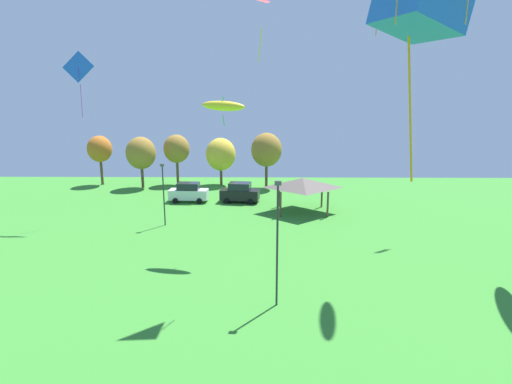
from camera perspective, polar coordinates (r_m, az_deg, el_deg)
kite_flying_2 at (r=24.30m, az=1.58°, el=23.65°), size 2.21×2.15×2.62m
kite_flying_6 at (r=29.68m, az=-4.70°, el=12.16°), size 3.36×1.44×2.09m
kite_flying_10 at (r=41.41m, az=-24.03°, el=15.80°), size 2.99×1.04×5.96m
parked_car_leftmost at (r=46.33m, az=-9.60°, el=-0.05°), size 4.45×2.05×2.23m
parked_car_second_from_left at (r=45.56m, az=-2.32°, el=-0.07°), size 4.58×2.54×2.28m
park_pavilion at (r=41.38m, az=6.67°, el=1.29°), size 6.06×5.08×3.60m
light_post_0 at (r=37.50m, az=-13.08°, el=0.17°), size 0.36×0.20×5.80m
light_post_1 at (r=21.97m, az=3.06°, el=-6.58°), size 0.36×0.20×7.20m
treeline_tree_0 at (r=58.60m, az=-21.43°, el=5.71°), size 3.26×3.26×6.76m
treeline_tree_1 at (r=54.73m, az=-16.12°, el=5.35°), size 3.87×3.87×6.79m
treeline_tree_2 at (r=55.78m, az=-11.28°, el=6.04°), size 3.51×3.51×6.90m
treeline_tree_3 at (r=54.73m, az=-5.06°, el=5.37°), size 4.04×4.04×6.46m
treeline_tree_4 at (r=52.46m, az=1.51°, el=6.02°), size 4.02×4.02×7.31m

